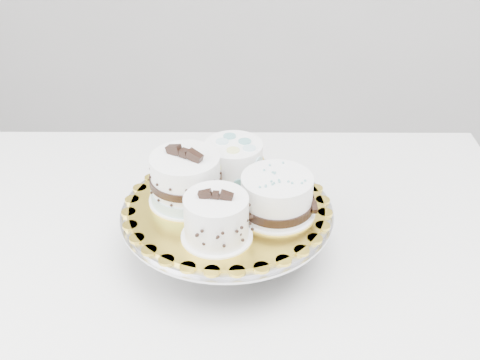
# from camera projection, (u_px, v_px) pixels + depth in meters

# --- Properties ---
(table) EXTENTS (1.20, 0.87, 0.75)m
(table) POSITION_uv_depth(u_px,v_px,m) (207.00, 279.00, 1.05)
(table) COLOR white
(table) RESTS_ON floor
(cake_stand) EXTENTS (0.33, 0.33, 0.09)m
(cake_stand) POSITION_uv_depth(u_px,v_px,m) (227.00, 222.00, 0.94)
(cake_stand) COLOR gray
(cake_stand) RESTS_ON table
(cake_board) EXTENTS (0.37, 0.37, 0.00)m
(cake_board) POSITION_uv_depth(u_px,v_px,m) (227.00, 206.00, 0.93)
(cake_board) COLOR gold
(cake_board) RESTS_ON cake_stand
(cake_swirl) EXTENTS (0.10, 0.10, 0.08)m
(cake_swirl) POSITION_uv_depth(u_px,v_px,m) (216.00, 219.00, 0.84)
(cake_swirl) COLOR white
(cake_swirl) RESTS_ON cake_board
(cake_banded) EXTENTS (0.14, 0.14, 0.10)m
(cake_banded) POSITION_uv_depth(u_px,v_px,m) (186.00, 181.00, 0.92)
(cake_banded) COLOR white
(cake_banded) RESTS_ON cake_board
(cake_dots) EXTENTS (0.12, 0.12, 0.07)m
(cake_dots) POSITION_uv_depth(u_px,v_px,m) (234.00, 162.00, 0.97)
(cake_dots) COLOR white
(cake_dots) RESTS_ON cake_board
(cake_ribbon) EXTENTS (0.13, 0.13, 0.06)m
(cake_ribbon) POSITION_uv_depth(u_px,v_px,m) (277.00, 196.00, 0.90)
(cake_ribbon) COLOR white
(cake_ribbon) RESTS_ON cake_board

